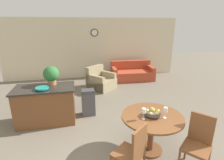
{
  "coord_description": "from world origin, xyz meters",
  "views": [
    {
      "loc": [
        -0.81,
        -1.82,
        2.42
      ],
      "look_at": [
        0.1,
        2.58,
        0.98
      ],
      "focal_mm": 28.0,
      "sensor_mm": 36.0,
      "label": 1
    }
  ],
  "objects_px": {
    "kitchen_island": "(46,105)",
    "potted_plant": "(51,75)",
    "dining_chair_near_left": "(133,151)",
    "wine_glass_left": "(144,111)",
    "trash_bin": "(88,102)",
    "teal_bowl": "(42,88)",
    "fruit_bowl": "(153,112)",
    "dining_table": "(152,124)",
    "dining_chair_near_right": "(198,141)",
    "wine_glass_right": "(165,110)",
    "armchair": "(100,81)",
    "couch": "(132,73)"
  },
  "relations": [
    {
      "from": "wine_glass_left",
      "to": "teal_bowl",
      "type": "bearing_deg",
      "value": 142.73
    },
    {
      "from": "kitchen_island",
      "to": "armchair",
      "type": "height_order",
      "value": "kitchen_island"
    },
    {
      "from": "fruit_bowl",
      "to": "wine_glass_right",
      "type": "distance_m",
      "value": 0.24
    },
    {
      "from": "dining_table",
      "to": "wine_glass_left",
      "type": "bearing_deg",
      "value": -159.69
    },
    {
      "from": "kitchen_island",
      "to": "potted_plant",
      "type": "xyz_separation_m",
      "value": [
        0.17,
        0.18,
        0.73
      ]
    },
    {
      "from": "fruit_bowl",
      "to": "couch",
      "type": "height_order",
      "value": "fruit_bowl"
    },
    {
      "from": "fruit_bowl",
      "to": "kitchen_island",
      "type": "xyz_separation_m",
      "value": [
        -2.16,
        1.58,
        -0.38
      ]
    },
    {
      "from": "dining_table",
      "to": "potted_plant",
      "type": "distance_m",
      "value": 2.72
    },
    {
      "from": "teal_bowl",
      "to": "fruit_bowl",
      "type": "bearing_deg",
      "value": -33.13
    },
    {
      "from": "armchair",
      "to": "dining_chair_near_left",
      "type": "bearing_deg",
      "value": -132.65
    },
    {
      "from": "dining_table",
      "to": "fruit_bowl",
      "type": "height_order",
      "value": "fruit_bowl"
    },
    {
      "from": "armchair",
      "to": "trash_bin",
      "type": "bearing_deg",
      "value": -148.31
    },
    {
      "from": "potted_plant",
      "to": "armchair",
      "type": "relative_size",
      "value": 0.39
    },
    {
      "from": "dining_table",
      "to": "teal_bowl",
      "type": "height_order",
      "value": "teal_bowl"
    },
    {
      "from": "potted_plant",
      "to": "couch",
      "type": "xyz_separation_m",
      "value": [
        3.1,
        2.88,
        -0.92
      ]
    },
    {
      "from": "kitchen_island",
      "to": "armchair",
      "type": "relative_size",
      "value": 1.18
    },
    {
      "from": "wine_glass_left",
      "to": "kitchen_island",
      "type": "xyz_separation_m",
      "value": [
        -1.95,
        1.66,
        -0.47
      ]
    },
    {
      "from": "wine_glass_left",
      "to": "fruit_bowl",
      "type": "bearing_deg",
      "value": 20.07
    },
    {
      "from": "fruit_bowl",
      "to": "armchair",
      "type": "distance_m",
      "value": 3.82
    },
    {
      "from": "dining_chair_near_right",
      "to": "couch",
      "type": "height_order",
      "value": "dining_chair_near_right"
    },
    {
      "from": "dining_chair_near_left",
      "to": "kitchen_island",
      "type": "xyz_separation_m",
      "value": [
        -1.58,
        2.17,
        -0.08
      ]
    },
    {
      "from": "wine_glass_left",
      "to": "kitchen_island",
      "type": "height_order",
      "value": "wine_glass_left"
    },
    {
      "from": "dining_chair_near_left",
      "to": "dining_chair_near_right",
      "type": "distance_m",
      "value": 1.15
    },
    {
      "from": "kitchen_island",
      "to": "potted_plant",
      "type": "height_order",
      "value": "potted_plant"
    },
    {
      "from": "teal_bowl",
      "to": "potted_plant",
      "type": "xyz_separation_m",
      "value": [
        0.19,
        0.35,
        0.22
      ]
    },
    {
      "from": "dining_table",
      "to": "fruit_bowl",
      "type": "distance_m",
      "value": 0.25
    },
    {
      "from": "wine_glass_left",
      "to": "kitchen_island",
      "type": "distance_m",
      "value": 2.6
    },
    {
      "from": "potted_plant",
      "to": "armchair",
      "type": "distance_m",
      "value": 2.67
    },
    {
      "from": "fruit_bowl",
      "to": "kitchen_island",
      "type": "distance_m",
      "value": 2.7
    },
    {
      "from": "dining_chair_near_right",
      "to": "teal_bowl",
      "type": "bearing_deg",
      "value": 14.22
    },
    {
      "from": "wine_glass_left",
      "to": "wine_glass_right",
      "type": "height_order",
      "value": "same"
    },
    {
      "from": "dining_chair_near_left",
      "to": "kitchen_island",
      "type": "height_order",
      "value": "dining_chair_near_left"
    },
    {
      "from": "dining_chair_near_left",
      "to": "wine_glass_left",
      "type": "relative_size",
      "value": 4.69
    },
    {
      "from": "dining_table",
      "to": "armchair",
      "type": "height_order",
      "value": "armchair"
    },
    {
      "from": "kitchen_island",
      "to": "trash_bin",
      "type": "relative_size",
      "value": 1.98
    },
    {
      "from": "dining_chair_near_left",
      "to": "teal_bowl",
      "type": "relative_size",
      "value": 3.29
    },
    {
      "from": "kitchen_island",
      "to": "potted_plant",
      "type": "bearing_deg",
      "value": 45.87
    },
    {
      "from": "couch",
      "to": "teal_bowl",
      "type": "bearing_deg",
      "value": -132.65
    },
    {
      "from": "dining_chair_near_right",
      "to": "dining_chair_near_left",
      "type": "bearing_deg",
      "value": 50.67
    },
    {
      "from": "potted_plant",
      "to": "wine_glass_right",
      "type": "bearing_deg",
      "value": -40.95
    },
    {
      "from": "fruit_bowl",
      "to": "wine_glass_left",
      "type": "distance_m",
      "value": 0.24
    },
    {
      "from": "dining_chair_near_left",
      "to": "fruit_bowl",
      "type": "xyz_separation_m",
      "value": [
        0.57,
        0.58,
        0.3
      ]
    },
    {
      "from": "dining_chair_near_right",
      "to": "trash_bin",
      "type": "distance_m",
      "value": 2.84
    },
    {
      "from": "dining_table",
      "to": "dining_chair_near_right",
      "type": "relative_size",
      "value": 1.16
    },
    {
      "from": "wine_glass_left",
      "to": "trash_bin",
      "type": "distance_m",
      "value": 2.09
    },
    {
      "from": "teal_bowl",
      "to": "potted_plant",
      "type": "bearing_deg",
      "value": 60.99
    },
    {
      "from": "wine_glass_left",
      "to": "potted_plant",
      "type": "height_order",
      "value": "potted_plant"
    },
    {
      "from": "trash_bin",
      "to": "armchair",
      "type": "distance_m",
      "value": 2.12
    },
    {
      "from": "dining_chair_near_right",
      "to": "couch",
      "type": "distance_m",
      "value": 5.24
    },
    {
      "from": "wine_glass_left",
      "to": "couch",
      "type": "relative_size",
      "value": 0.11
    }
  ]
}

